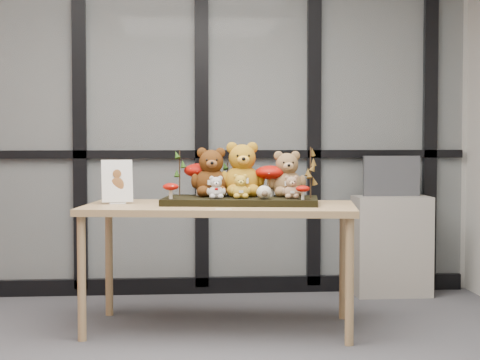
{
  "coord_description": "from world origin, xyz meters",
  "views": [
    {
      "loc": [
        0.15,
        -4.03,
        1.2
      ],
      "look_at": [
        0.62,
        1.21,
        0.92
      ],
      "focal_mm": 65.0,
      "sensor_mm": 36.0,
      "label": 1
    }
  ],
  "objects": [
    {
      "name": "mushroom_back_right",
      "position": [
        0.83,
        1.36,
        0.92
      ],
      "size": [
        0.19,
        0.19,
        0.21
      ],
      "primitive_type": null,
      "color": "#970B04",
      "rests_on": "diorama_tray"
    },
    {
      "name": "sprig_green_centre",
      "position": [
        0.57,
        1.48,
        0.91
      ],
      "size": [
        0.05,
        0.05,
        0.21
      ],
      "primitive_type": null,
      "color": "#11380C",
      "rests_on": "diorama_tray"
    },
    {
      "name": "cabinet",
      "position": [
        1.85,
        2.27,
        0.37
      ],
      "size": [
        0.55,
        0.32,
        0.74
      ],
      "primitive_type": "cube",
      "color": "gray",
      "rests_on": "floor"
    },
    {
      "name": "bear_white_bow",
      "position": [
        0.48,
        1.19,
        0.89
      ],
      "size": [
        0.13,
        0.12,
        0.15
      ],
      "primitive_type": null,
      "rotation": [
        0.0,
        0.0,
        -0.16
      ],
      "color": "beige",
      "rests_on": "diorama_tray"
    },
    {
      "name": "display_table",
      "position": [
        0.5,
        1.25,
        0.7
      ],
      "size": [
        1.75,
        1.07,
        0.77
      ],
      "rotation": [
        0.0,
        0.0,
        -0.16
      ],
      "color": "tan",
      "rests_on": "floor"
    },
    {
      "name": "sprig_green_far_left",
      "position": [
        0.26,
        1.47,
        0.95
      ],
      "size": [
        0.05,
        0.05,
        0.29
      ],
      "primitive_type": null,
      "color": "#11380C",
      "rests_on": "diorama_tray"
    },
    {
      "name": "mushroom_front_left",
      "position": [
        0.2,
        1.19,
        0.86
      ],
      "size": [
        0.1,
        0.1,
        0.11
      ],
      "primitive_type": null,
      "color": "#970B04",
      "rests_on": "diorama_tray"
    },
    {
      "name": "mushroom_back_left",
      "position": [
        0.39,
        1.5,
        0.92
      ],
      "size": [
        0.2,
        0.2,
        0.22
      ],
      "primitive_type": null,
      "color": "#970B04",
      "rests_on": "diorama_tray"
    },
    {
      "name": "bear_brown_medium",
      "position": [
        0.46,
        1.39,
        0.98
      ],
      "size": [
        0.29,
        0.27,
        0.34
      ],
      "primitive_type": null,
      "rotation": [
        0.0,
        0.0,
        -0.16
      ],
      "color": "#4E280D",
      "rests_on": "diorama_tray"
    },
    {
      "name": "sprig_dry_mid_right",
      "position": [
        1.06,
        1.2,
        0.91
      ],
      "size": [
        0.05,
        0.05,
        0.21
      ],
      "primitive_type": null,
      "color": "brown",
      "rests_on": "diorama_tray"
    },
    {
      "name": "glass_partition",
      "position": [
        -0.0,
        2.47,
        1.42
      ],
      "size": [
        4.9,
        0.06,
        2.78
      ],
      "color": "#2D383F",
      "rests_on": "floor"
    },
    {
      "name": "diorama_tray",
      "position": [
        0.63,
        1.29,
        0.79
      ],
      "size": [
        1.01,
        0.62,
        0.04
      ],
      "primitive_type": "cube",
      "rotation": [
        0.0,
        0.0,
        -0.16
      ],
      "color": "black",
      "rests_on": "display_table"
    },
    {
      "name": "plush_cream_hedgehog",
      "position": [
        0.76,
        1.13,
        0.85
      ],
      "size": [
        0.08,
        0.07,
        0.09
      ],
      "primitive_type": null,
      "rotation": [
        0.0,
        0.0,
        -0.16
      ],
      "color": "beige",
      "rests_on": "diorama_tray"
    },
    {
      "name": "mushroom_front_right",
      "position": [
        0.99,
        1.06,
        0.86
      ],
      "size": [
        0.08,
        0.08,
        0.09
      ],
      "primitive_type": null,
      "color": "#970B04",
      "rests_on": "diorama_tray"
    },
    {
      "name": "bear_small_yellow",
      "position": [
        0.63,
        1.19,
        0.89
      ],
      "size": [
        0.14,
        0.13,
        0.16
      ],
      "primitive_type": null,
      "rotation": [
        0.0,
        0.0,
        -0.16
      ],
      "color": "gold",
      "rests_on": "diorama_tray"
    },
    {
      "name": "bear_pooh_yellow",
      "position": [
        0.65,
        1.39,
        1.0
      ],
      "size": [
        0.32,
        0.3,
        0.37
      ],
      "primitive_type": null,
      "rotation": [
        0.0,
        0.0,
        -0.16
      ],
      "color": "#B27B18",
      "rests_on": "diorama_tray"
    },
    {
      "name": "bear_tan_back",
      "position": [
        0.93,
        1.35,
        0.97
      ],
      "size": [
        0.27,
        0.25,
        0.31
      ],
      "primitive_type": null,
      "rotation": [
        0.0,
        0.0,
        -0.16
      ],
      "color": "olive",
      "rests_on": "diorama_tray"
    },
    {
      "name": "label_card",
      "position": [
        0.5,
        0.91,
        0.77
      ],
      "size": [
        0.09,
        0.03,
        0.0
      ],
      "primitive_type": "cube",
      "color": "white",
      "rests_on": "display_table"
    },
    {
      "name": "monitor",
      "position": [
        1.85,
        2.29,
        0.89
      ],
      "size": [
        0.42,
        0.04,
        0.3
      ],
      "color": "#46484E",
      "rests_on": "cabinet"
    },
    {
      "name": "room_shell",
      "position": [
        0.0,
        0.0,
        1.68
      ],
      "size": [
        5.0,
        5.0,
        5.0
      ],
      "color": "#BAB8B0",
      "rests_on": "floor"
    },
    {
      "name": "sprig_dry_far_right",
      "position": [
        1.08,
        1.32,
        0.96
      ],
      "size": [
        0.05,
        0.05,
        0.31
      ],
      "primitive_type": null,
      "color": "brown",
      "rests_on": "diorama_tray"
    },
    {
      "name": "sign_holder",
      "position": [
        -0.12,
        1.37,
        0.89
      ],
      "size": [
        0.2,
        0.09,
        0.27
      ],
      "rotation": [
        0.0,
        0.0,
        0.15
      ],
      "color": "silver",
      "rests_on": "display_table"
    },
    {
      "name": "sprig_green_mid_left",
      "position": [
        0.39,
        1.5,
        0.92
      ],
      "size": [
        0.05,
        0.05,
        0.22
      ],
      "primitive_type": null,
      "color": "#11380C",
      "rests_on": "diorama_tray"
    },
    {
      "name": "bear_beige_small",
      "position": [
        0.93,
        1.15,
        0.89
      ],
      "size": [
        0.13,
        0.12,
        0.15
      ],
      "primitive_type": null,
      "rotation": [
        0.0,
        0.0,
        -0.16
      ],
      "color": "#A37D5C",
      "rests_on": "diorama_tray"
    }
  ]
}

